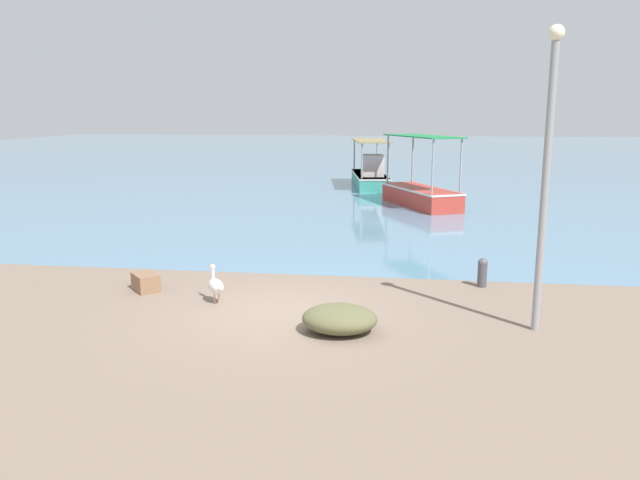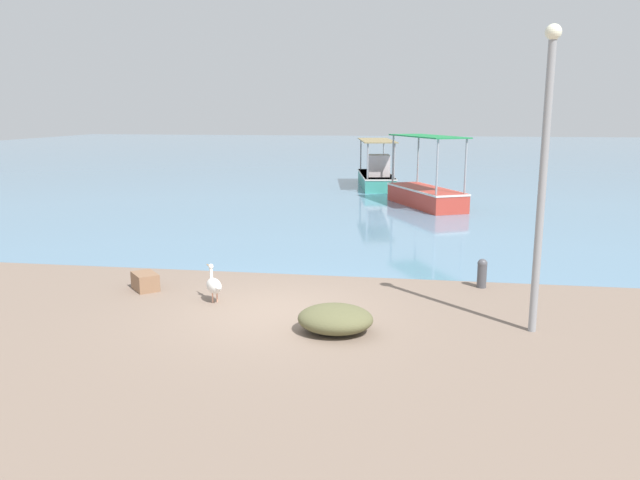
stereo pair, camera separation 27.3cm
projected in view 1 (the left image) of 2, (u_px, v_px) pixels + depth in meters
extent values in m
plane|color=#806B5C|center=(281.00, 313.00, 12.54)|extent=(120.00, 120.00, 0.00)
cube|color=#5F89A7|center=(382.00, 154.00, 59.09)|extent=(110.00, 90.00, 0.00)
cube|color=#BF3B2F|center=(421.00, 197.00, 26.56)|extent=(3.41, 4.88, 0.78)
cube|color=silver|center=(421.00, 189.00, 26.49)|extent=(3.46, 4.93, 0.08)
cylinder|color=#99999E|center=(388.00, 159.00, 28.03)|extent=(0.08, 0.08, 2.14)
cylinder|color=#99999E|center=(413.00, 159.00, 28.42)|extent=(0.08, 0.08, 2.14)
cylinder|color=#99999E|center=(433.00, 167.00, 24.12)|extent=(0.08, 0.08, 2.14)
cylinder|color=#99999E|center=(461.00, 166.00, 24.50)|extent=(0.08, 0.08, 2.14)
cube|color=#207E41|center=(423.00, 136.00, 26.05)|extent=(3.41, 4.74, 0.05)
cube|color=teal|center=(370.00, 180.00, 33.39)|extent=(2.42, 5.84, 0.71)
cube|color=silver|center=(370.00, 174.00, 33.32)|extent=(2.47, 5.88, 0.08)
cylinder|color=#99999E|center=(354.00, 154.00, 35.65)|extent=(0.08, 0.08, 1.73)
cylinder|color=#99999E|center=(377.00, 154.00, 35.68)|extent=(0.08, 0.08, 1.73)
cylinder|color=#99999E|center=(362.00, 161.00, 30.60)|extent=(0.08, 0.08, 1.73)
cylinder|color=#99999E|center=(389.00, 161.00, 30.62)|extent=(0.08, 0.08, 1.73)
cube|color=#8A7850|center=(370.00, 140.00, 32.96)|extent=(2.49, 5.65, 0.05)
cube|color=silver|center=(372.00, 165.00, 31.96)|extent=(1.25, 1.32, 1.10)
cylinder|color=#E0997A|center=(215.00, 298.00, 13.14)|extent=(0.03, 0.03, 0.22)
cylinder|color=#E0997A|center=(219.00, 298.00, 13.19)|extent=(0.03, 0.03, 0.22)
ellipsoid|color=white|center=(216.00, 286.00, 13.14)|extent=(0.56, 0.61, 0.32)
ellipsoid|color=white|center=(220.00, 288.00, 12.92)|extent=(0.19, 0.20, 0.10)
cylinder|color=white|center=(213.00, 274.00, 13.22)|extent=(0.07, 0.07, 0.26)
sphere|color=white|center=(213.00, 267.00, 13.19)|extent=(0.11, 0.11, 0.11)
cone|color=#E5933F|center=(210.00, 266.00, 13.33)|extent=(0.23, 0.27, 0.06)
cylinder|color=gray|center=(545.00, 191.00, 11.04)|extent=(0.14, 0.14, 5.16)
sphere|color=#EAEACC|center=(556.00, 33.00, 10.50)|extent=(0.28, 0.28, 0.28)
cylinder|color=#47474C|center=(482.00, 275.00, 14.35)|extent=(0.22, 0.22, 0.54)
sphere|color=#4C4C51|center=(483.00, 263.00, 14.29)|extent=(0.23, 0.23, 0.23)
ellipsoid|color=brown|center=(340.00, 319.00, 11.40)|extent=(1.39, 1.18, 0.50)
cube|color=#896448|center=(146.00, 282.00, 14.05)|extent=(0.80, 0.82, 0.39)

